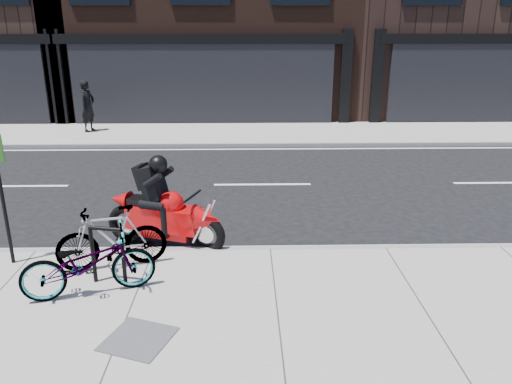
{
  "coord_description": "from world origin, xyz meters",
  "views": [
    {
      "loc": [
        -0.42,
        -9.77,
        3.82
      ],
      "look_at": [
        -0.23,
        -1.2,
        0.9
      ],
      "focal_mm": 35.0,
      "sensor_mm": 36.0,
      "label": 1
    }
  ],
  "objects_px": {
    "motorcycle": "(169,212)",
    "sign_post": "(1,188)",
    "bike_rack": "(107,251)",
    "bicycle_front": "(88,263)",
    "bicycle_rear": "(112,238)",
    "pedestrian": "(88,106)",
    "utility_grate": "(138,339)"
  },
  "relations": [
    {
      "from": "motorcycle",
      "to": "sign_post",
      "type": "relative_size",
      "value": 1.04
    },
    {
      "from": "bike_rack",
      "to": "bicycle_front",
      "type": "xyz_separation_m",
      "value": [
        -0.19,
        -0.3,
        -0.05
      ]
    },
    {
      "from": "bike_rack",
      "to": "sign_post",
      "type": "height_order",
      "value": "sign_post"
    },
    {
      "from": "bike_rack",
      "to": "motorcycle",
      "type": "distance_m",
      "value": 1.63
    },
    {
      "from": "bicycle_rear",
      "to": "sign_post",
      "type": "distance_m",
      "value": 1.85
    },
    {
      "from": "pedestrian",
      "to": "sign_post",
      "type": "relative_size",
      "value": 0.85
    },
    {
      "from": "motorcycle",
      "to": "pedestrian",
      "type": "bearing_deg",
      "value": 132.88
    },
    {
      "from": "bicycle_front",
      "to": "pedestrian",
      "type": "distance_m",
      "value": 11.86
    },
    {
      "from": "pedestrian",
      "to": "utility_grate",
      "type": "distance_m",
      "value": 13.22
    },
    {
      "from": "pedestrian",
      "to": "sign_post",
      "type": "height_order",
      "value": "sign_post"
    },
    {
      "from": "motorcycle",
      "to": "pedestrian",
      "type": "distance_m",
      "value": 10.49
    },
    {
      "from": "utility_grate",
      "to": "sign_post",
      "type": "xyz_separation_m",
      "value": [
        -2.45,
        2.13,
        1.26
      ]
    },
    {
      "from": "bike_rack",
      "to": "utility_grate",
      "type": "relative_size",
      "value": 1.21
    },
    {
      "from": "bike_rack",
      "to": "motorcycle",
      "type": "relative_size",
      "value": 0.41
    },
    {
      "from": "bicycle_front",
      "to": "bicycle_rear",
      "type": "bearing_deg",
      "value": -26.05
    },
    {
      "from": "motorcycle",
      "to": "pedestrian",
      "type": "height_order",
      "value": "pedestrian"
    },
    {
      "from": "motorcycle",
      "to": "utility_grate",
      "type": "height_order",
      "value": "motorcycle"
    },
    {
      "from": "bike_rack",
      "to": "bicycle_rear",
      "type": "bearing_deg",
      "value": 98.03
    },
    {
      "from": "bicycle_front",
      "to": "sign_post",
      "type": "xyz_separation_m",
      "value": [
        -1.56,
        1.01,
        0.78
      ]
    },
    {
      "from": "bike_rack",
      "to": "pedestrian",
      "type": "relative_size",
      "value": 0.5
    },
    {
      "from": "pedestrian",
      "to": "bike_rack",
      "type": "bearing_deg",
      "value": -143.47
    },
    {
      "from": "sign_post",
      "to": "pedestrian",
      "type": "bearing_deg",
      "value": 105.34
    },
    {
      "from": "motorcycle",
      "to": "utility_grate",
      "type": "distance_m",
      "value": 2.95
    },
    {
      "from": "bike_rack",
      "to": "bicycle_front",
      "type": "bearing_deg",
      "value": -123.02
    },
    {
      "from": "bicycle_front",
      "to": "sign_post",
      "type": "relative_size",
      "value": 0.87
    },
    {
      "from": "bicycle_rear",
      "to": "motorcycle",
      "type": "height_order",
      "value": "motorcycle"
    },
    {
      "from": "bicycle_front",
      "to": "utility_grate",
      "type": "height_order",
      "value": "bicycle_front"
    },
    {
      "from": "motorcycle",
      "to": "sign_post",
      "type": "distance_m",
      "value": 2.65
    },
    {
      "from": "bicycle_rear",
      "to": "sign_post",
      "type": "xyz_separation_m",
      "value": [
        -1.68,
        0.2,
        0.76
      ]
    },
    {
      "from": "bike_rack",
      "to": "sign_post",
      "type": "distance_m",
      "value": 2.03
    },
    {
      "from": "bicycle_front",
      "to": "motorcycle",
      "type": "relative_size",
      "value": 0.84
    },
    {
      "from": "sign_post",
      "to": "bike_rack",
      "type": "bearing_deg",
      "value": -16.56
    }
  ]
}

